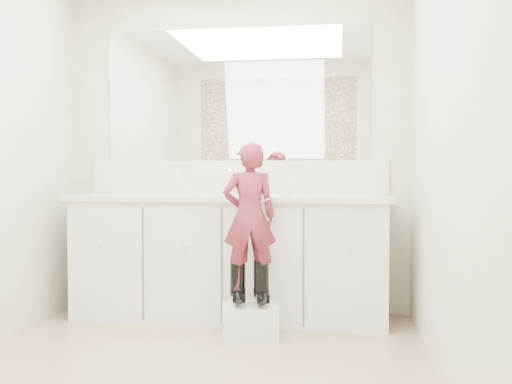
# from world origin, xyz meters

# --- Properties ---
(floor) EXTENTS (3.00, 3.00, 0.00)m
(floor) POSITION_xyz_m (0.00, 0.00, 0.00)
(floor) COLOR #876F58
(floor) RESTS_ON ground
(wall_back) EXTENTS (2.60, 0.00, 2.60)m
(wall_back) POSITION_xyz_m (0.00, 1.50, 1.20)
(wall_back) COLOR #BDB7A1
(wall_back) RESTS_ON floor
(wall_front) EXTENTS (2.60, 0.00, 2.60)m
(wall_front) POSITION_xyz_m (0.00, -1.50, 1.20)
(wall_front) COLOR #BDB7A1
(wall_front) RESTS_ON floor
(wall_right) EXTENTS (0.00, 3.00, 3.00)m
(wall_right) POSITION_xyz_m (1.30, 0.00, 1.20)
(wall_right) COLOR #BDB7A1
(wall_right) RESTS_ON floor
(vanity_cabinet) EXTENTS (2.20, 0.55, 0.85)m
(vanity_cabinet) POSITION_xyz_m (0.00, 1.23, 0.42)
(vanity_cabinet) COLOR silver
(vanity_cabinet) RESTS_ON floor
(countertop) EXTENTS (2.28, 0.58, 0.04)m
(countertop) POSITION_xyz_m (0.00, 1.21, 0.87)
(countertop) COLOR beige
(countertop) RESTS_ON vanity_cabinet
(backsplash) EXTENTS (2.28, 0.03, 0.25)m
(backsplash) POSITION_xyz_m (0.00, 1.49, 1.02)
(backsplash) COLOR beige
(backsplash) RESTS_ON countertop
(mirror) EXTENTS (2.00, 0.02, 1.00)m
(mirror) POSITION_xyz_m (0.00, 1.49, 1.64)
(mirror) COLOR white
(mirror) RESTS_ON wall_back
(faucet) EXTENTS (0.08, 0.08, 0.10)m
(faucet) POSITION_xyz_m (0.00, 1.38, 0.94)
(faucet) COLOR silver
(faucet) RESTS_ON countertop
(cup) EXTENTS (0.14, 0.14, 0.10)m
(cup) POSITION_xyz_m (0.41, 1.22, 0.94)
(cup) COLOR beige
(cup) RESTS_ON countertop
(soap_bottle) EXTENTS (0.08, 0.08, 0.16)m
(soap_bottle) POSITION_xyz_m (-0.33, 1.20, 0.97)
(soap_bottle) COLOR beige
(soap_bottle) RESTS_ON countertop
(step_stool) EXTENTS (0.39, 0.35, 0.21)m
(step_stool) POSITION_xyz_m (0.22, 0.75, 0.11)
(step_stool) COLOR silver
(step_stool) RESTS_ON floor
(boot_left) EXTENTS (0.15, 0.21, 0.28)m
(boot_left) POSITION_xyz_m (0.15, 0.75, 0.35)
(boot_left) COLOR black
(boot_left) RESTS_ON step_stool
(boot_right) EXTENTS (0.15, 0.21, 0.28)m
(boot_right) POSITION_xyz_m (0.30, 0.75, 0.35)
(boot_right) COLOR black
(boot_right) RESTS_ON step_stool
(toddler) EXTENTS (0.38, 0.30, 0.92)m
(toddler) POSITION_xyz_m (0.22, 0.75, 0.78)
(toddler) COLOR #B43757
(toddler) RESTS_ON step_stool
(toothbrush) EXTENTS (0.13, 0.05, 0.06)m
(toothbrush) POSITION_xyz_m (0.29, 0.75, 0.86)
(toothbrush) COLOR pink
(toothbrush) RESTS_ON toddler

